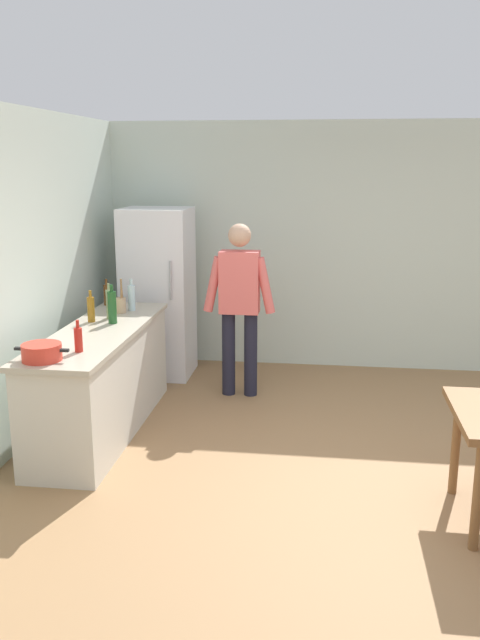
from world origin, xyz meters
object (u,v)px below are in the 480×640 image
refrigerator (158,293)px  bottle_water_clear (132,297)px  bottle_beer_brown (107,294)px  cooking_pot (42,352)px  person (240,299)px  bottle_sauce_red (78,339)px  bottle_oil_amber (91,309)px  utensil_jar (120,304)px  bottle_wine_green (112,307)px  bottle_vinegar_tall (109,304)px

refrigerator → bottle_water_clear: size_ratio=6.00×
bottle_beer_brown → cooking_pot: bearing=-85.5°
refrigerator → cooking_pot: size_ratio=4.50×
person → cooking_pot: 2.26m
person → bottle_sauce_red: bearing=-119.7°
cooking_pot → bottle_oil_amber: bottle_oil_amber is taller
refrigerator → utensil_jar: 0.97m
utensil_jar → refrigerator: bearing=83.1°
refrigerator → utensil_jar: bearing=-96.9°
refrigerator → person: (0.95, -0.55, 0.08)m
refrigerator → cooking_pot: bearing=-94.6°
cooking_pot → bottle_wine_green: (0.15, 1.13, 0.09)m
bottle_beer_brown → bottle_wine_green: 0.77m
refrigerator → bottle_wine_green: (-0.05, -1.37, 0.15)m
refrigerator → bottle_vinegar_tall: size_ratio=5.62×
person → bottle_beer_brown: bearing=-175.4°
cooking_pot → refrigerator: bearing=85.4°
refrigerator → person: size_ratio=1.06×
bottle_beer_brown → bottle_water_clear: (0.31, -0.20, 0.02)m
bottle_vinegar_tall → bottle_oil_amber: size_ratio=1.14×
refrigerator → cooking_pot: (-0.20, -2.50, 0.06)m
cooking_pot → utensil_jar: size_ratio=1.25×
bottle_beer_brown → bottle_oil_amber: 0.69m
cooking_pot → person: bearing=59.4°
person → bottle_sauce_red: (-0.97, -1.70, 0.02)m
utensil_jar → bottle_vinegar_tall: same height
bottle_beer_brown → person: bearing=4.6°
person → bottle_sauce_red: 1.96m
bottle_beer_brown → bottle_sauce_red: 1.63m
bottle_water_clear → bottle_oil_amber: size_ratio=1.07×
person → bottle_wine_green: 1.29m
utensil_jar → bottle_sauce_red: utensil_jar is taller
bottle_beer_brown → bottle_water_clear: 0.37m
utensil_jar → bottle_sauce_red: size_ratio=1.33×
refrigerator → bottle_oil_amber: bearing=-100.8°
bottle_sauce_red → bottle_water_clear: bearing=90.5°
bottle_oil_amber → bottle_sauce_red: 0.94m
bottle_vinegar_tall → bottle_beer_brown: bearing=111.0°
person → bottle_vinegar_tall: person is taller
utensil_jar → bottle_oil_amber: (-0.14, -0.39, 0.04)m
cooking_pot → bottle_wine_green: bottle_wine_green is taller
utensil_jar → bottle_beer_brown: 0.38m
refrigerator → bottle_wine_green: bearing=-92.2°
refrigerator → bottle_beer_brown: refrigerator is taller
person → bottle_beer_brown: person is taller
cooking_pot → bottle_oil_amber: 1.15m
bottle_sauce_red → utensil_jar: bearing=94.1°
utensil_jar → bottle_sauce_red: bearing=-85.9°
cooking_pot → bottle_sauce_red: bottle_sauce_red is taller
refrigerator → utensil_jar: size_ratio=5.62×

